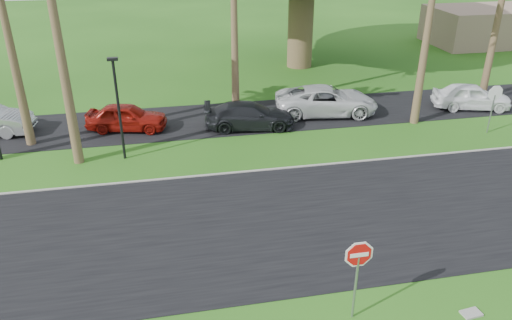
{
  "coord_description": "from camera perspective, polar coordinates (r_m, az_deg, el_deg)",
  "views": [
    {
      "loc": [
        -4.13,
        -12.71,
        9.89
      ],
      "look_at": [
        -0.9,
        3.53,
        1.8
      ],
      "focal_mm": 35.0,
      "sensor_mm": 36.0,
      "label": 1
    }
  ],
  "objects": [
    {
      "name": "utility_slab",
      "position": [
        15.6,
        23.38,
        -15.79
      ],
      "size": [
        0.59,
        0.41,
        0.06
      ],
      "primitive_type": "cube",
      "rotation": [
        0.0,
        0.0,
        0.12
      ],
      "color": "gray",
      "rests_on": "ground"
    },
    {
      "name": "car_minivan",
      "position": [
        27.91,
        8.06,
        6.72
      ],
      "size": [
        5.89,
        3.32,
        1.55
      ],
      "primitive_type": "imported",
      "rotation": [
        0.0,
        0.0,
        1.43
      ],
      "color": "silver",
      "rests_on": "ground"
    },
    {
      "name": "parking_strip",
      "position": [
        27.39,
        -1.82,
        4.88
      ],
      "size": [
        120.0,
        5.0,
        0.02
      ],
      "primitive_type": "cube",
      "color": "black",
      "rests_on": "ground"
    },
    {
      "name": "car_dark",
      "position": [
        25.77,
        -0.75,
        5.07
      ],
      "size": [
        4.81,
        2.4,
        1.34
      ],
      "primitive_type": "imported",
      "rotation": [
        0.0,
        0.0,
        1.45
      ],
      "color": "black",
      "rests_on": "ground"
    },
    {
      "name": "car_red",
      "position": [
        26.37,
        -14.56,
        4.75
      ],
      "size": [
        4.28,
        2.43,
        1.37
      ],
      "primitive_type": "imported",
      "rotation": [
        0.0,
        0.0,
        1.36
      ],
      "color": "maroon",
      "rests_on": "ground"
    },
    {
      "name": "curb",
      "position": [
        21.59,
        1.04,
        -1.14
      ],
      "size": [
        120.0,
        0.12,
        0.06
      ],
      "primitive_type": "cube",
      "color": "gray",
      "rests_on": "ground"
    },
    {
      "name": "stop_sign_near",
      "position": [
        13.48,
        11.56,
        -11.63
      ],
      "size": [
        1.05,
        0.07,
        2.62
      ],
      "color": "gray",
      "rests_on": "ground"
    },
    {
      "name": "streetlight_right",
      "position": [
        22.49,
        -15.49,
        6.3
      ],
      "size": [
        0.45,
        0.25,
        4.64
      ],
      "color": "black",
      "rests_on": "ground"
    },
    {
      "name": "car_pickup",
      "position": [
        31.0,
        23.4,
        6.67
      ],
      "size": [
        4.54,
        2.75,
        1.45
      ],
      "primitive_type": "imported",
      "rotation": [
        0.0,
        0.0,
        1.31
      ],
      "color": "white",
      "rests_on": "ground"
    },
    {
      "name": "ground",
      "position": [
        16.63,
        5.52,
        -10.61
      ],
      "size": [
        120.0,
        120.0,
        0.0
      ],
      "primitive_type": "plane",
      "color": "#225214",
      "rests_on": "ground"
    },
    {
      "name": "stop_sign_far",
      "position": [
        27.47,
        25.56,
        6.28
      ],
      "size": [
        1.05,
        0.07,
        2.62
      ],
      "rotation": [
        0.0,
        0.0,
        3.14
      ],
      "color": "gray",
      "rests_on": "ground"
    },
    {
      "name": "building_far",
      "position": [
        48.58,
        25.14,
        13.73
      ],
      "size": [
        10.0,
        6.0,
        3.0
      ],
      "primitive_type": "cube",
      "color": "gray",
      "rests_on": "ground"
    },
    {
      "name": "road",
      "position": [
        18.2,
        3.75,
        -6.92
      ],
      "size": [
        120.0,
        8.0,
        0.02
      ],
      "primitive_type": "cube",
      "color": "black",
      "rests_on": "ground"
    }
  ]
}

